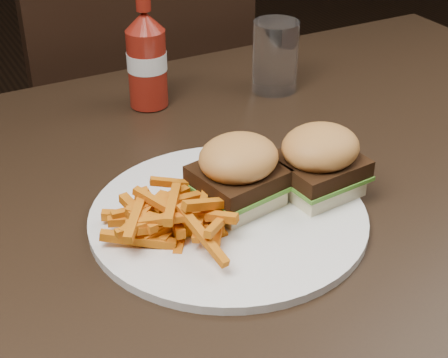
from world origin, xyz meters
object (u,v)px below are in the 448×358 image
plate (228,217)px  tumbler (275,57)px  dining_table (266,183)px  chair_far (119,148)px  ketchup_bottle (147,68)px

plate → tumbler: size_ratio=2.83×
dining_table → tumbler: tumbler is taller
chair_far → plate: (-0.13, -0.78, 0.33)m
plate → tumbler: (0.24, 0.29, 0.05)m
plate → chair_far: bearing=80.3°
dining_table → plate: bearing=-141.9°
dining_table → plate: plate is taller
plate → ketchup_bottle: 0.33m
plate → ketchup_bottle: bearing=83.0°
tumbler → dining_table: bearing=-123.8°
chair_far → plate: 0.86m
dining_table → plate: size_ratio=3.79×
plate → tumbler: bearing=50.3°
dining_table → chair_far: 0.77m
dining_table → ketchup_bottle: size_ratio=10.31×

